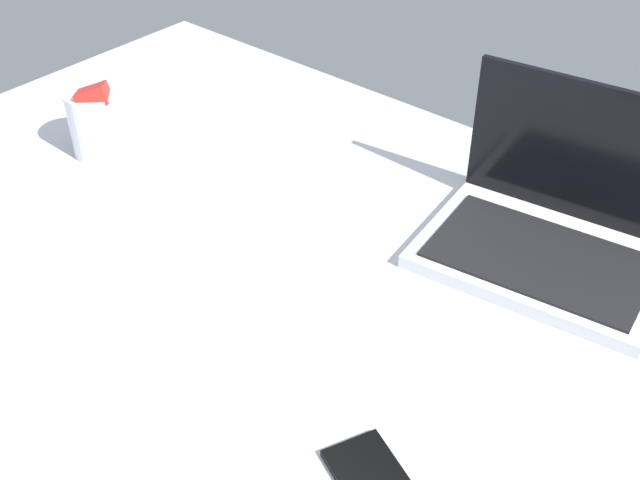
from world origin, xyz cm
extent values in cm
cube|color=#B7BCC6|center=(0.00, 0.00, 9.00)|extent=(180.00, 140.00, 18.00)
cube|color=silver|center=(13.41, 43.27, 19.00)|extent=(35.75, 27.16, 2.00)
cube|color=black|center=(13.61, 41.78, 20.20)|extent=(30.99, 20.68, 0.40)
cube|color=black|center=(11.96, 54.17, 30.50)|extent=(32.84, 5.35, 21.00)
cylinder|color=silver|center=(-58.13, 22.53, 23.50)|extent=(9.00, 9.00, 11.00)
cube|color=red|center=(-58.06, 22.56, 21.94)|extent=(6.66, 6.77, 5.02)
cube|color=red|center=(-58.81, 23.15, 25.42)|extent=(6.38, 6.40, 6.45)
cube|color=red|center=(-56.83, 22.05, 28.91)|extent=(7.24, 6.82, 5.00)
camera|label=1|loc=(46.51, -43.65, 88.96)|focal=45.37mm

